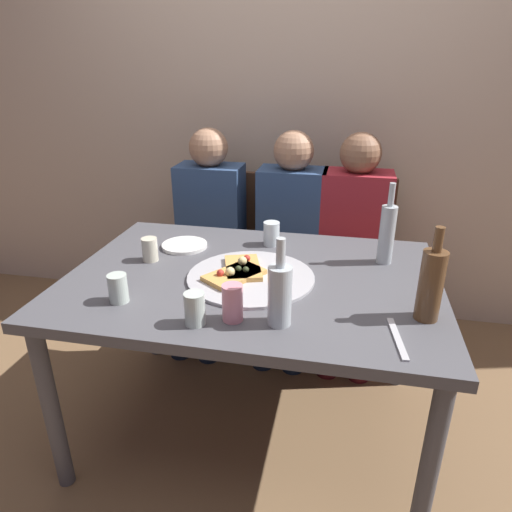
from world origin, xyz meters
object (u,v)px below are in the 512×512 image
object	(u,v)px
pizza_slice_last	(234,275)
table_knife	(397,338)
dining_table	(252,293)
chair_right	(352,250)
short_glass	(195,309)
guest_in_sweater	(207,228)
plate_stack	(185,245)
pizza_slice_extra	(243,267)
water_bottle	(387,233)
wine_bottle	(431,284)
tumbler_near	(150,249)
guest_by_wall	(353,238)
tumbler_far	(118,288)
pizza_tray	(251,277)
beer_bottle	(280,293)
chair_middle	(292,245)
chair_left	(215,239)
soda_can	(232,303)
wine_glass	(271,234)
guest_in_beanie	(289,234)

from	to	relation	value
pizza_slice_last	table_knife	world-z (taller)	pizza_slice_last
dining_table	chair_right	size ratio (longest dim) A/B	1.56
short_glass	table_knife	world-z (taller)	short_glass
table_knife	guest_in_sweater	xyz separation A→B (m)	(-0.93, 1.08, -0.10)
pizza_slice_last	plate_stack	size ratio (longest dim) A/B	1.28
pizza_slice_extra	water_bottle	distance (m)	0.59
wine_bottle	tumbler_near	size ratio (longest dim) A/B	3.18
guest_by_wall	dining_table	bearing A→B (deg)	62.81
tumbler_far	plate_stack	size ratio (longest dim) A/B	0.50
pizza_slice_last	tumbler_near	world-z (taller)	tumbler_near
pizza_tray	guest_by_wall	distance (m)	0.86
pizza_slice_last	water_bottle	size ratio (longest dim) A/B	0.77
beer_bottle	plate_stack	bearing A→B (deg)	133.20
pizza_slice_last	chair_middle	distance (m)	0.98
pizza_slice_extra	wine_bottle	size ratio (longest dim) A/B	0.81
chair_middle	guest_in_sweater	bearing A→B (deg)	18.26
table_knife	chair_left	size ratio (longest dim) A/B	0.24
water_bottle	chair_middle	size ratio (longest dim) A/B	0.37
dining_table	pizza_tray	distance (m)	0.09
soda_can	chair_right	distance (m)	1.31
wine_bottle	water_bottle	bearing A→B (deg)	104.42
pizza_tray	chair_left	xyz separation A→B (m)	(-0.42, 0.92, -0.23)
wine_bottle	wine_glass	xyz separation A→B (m)	(-0.59, 0.52, -0.07)
table_knife	guest_in_sweater	world-z (taller)	guest_in_sweater
pizza_tray	beer_bottle	xyz separation A→B (m)	(0.15, -0.29, 0.10)
wine_glass	plate_stack	world-z (taller)	wine_glass
soda_can	plate_stack	distance (m)	0.66
beer_bottle	chair_middle	world-z (taller)	beer_bottle
dining_table	plate_stack	world-z (taller)	plate_stack
beer_bottle	guest_in_beanie	distance (m)	1.08
water_bottle	tumbler_near	distance (m)	0.96
chair_middle	guest_in_sweater	xyz separation A→B (m)	(-0.46, -0.15, 0.13)
beer_bottle	chair_right	world-z (taller)	beer_bottle
short_glass	plate_stack	size ratio (longest dim) A/B	0.54
dining_table	tumbler_near	distance (m)	0.46
water_bottle	chair_left	world-z (taller)	water_bottle
tumbler_far	soda_can	world-z (taller)	soda_can
soda_can	plate_stack	size ratio (longest dim) A/B	0.61
dining_table	short_glass	world-z (taller)	short_glass
table_knife	chair_right	size ratio (longest dim) A/B	0.24
water_bottle	tumbler_near	xyz separation A→B (m)	(-0.94, -0.17, -0.08)
beer_bottle	chair_left	world-z (taller)	beer_bottle
plate_stack	chair_right	xyz separation A→B (m)	(0.73, 0.67, -0.23)
chair_right	guest_by_wall	size ratio (longest dim) A/B	0.77
water_bottle	pizza_slice_last	bearing A→B (deg)	-153.01
guest_in_sweater	guest_in_beanie	world-z (taller)	same
plate_stack	guest_in_beanie	xyz separation A→B (m)	(0.39, 0.52, -0.11)
tumbler_near	chair_middle	distance (m)	1.00
tumbler_far	guest_by_wall	bearing A→B (deg)	52.76
dining_table	guest_in_sweater	world-z (taller)	guest_in_sweater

